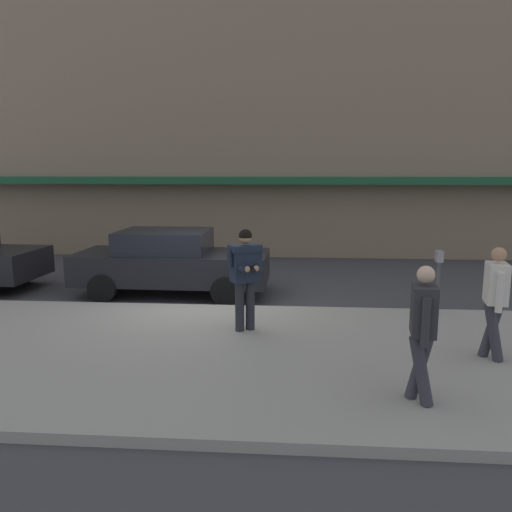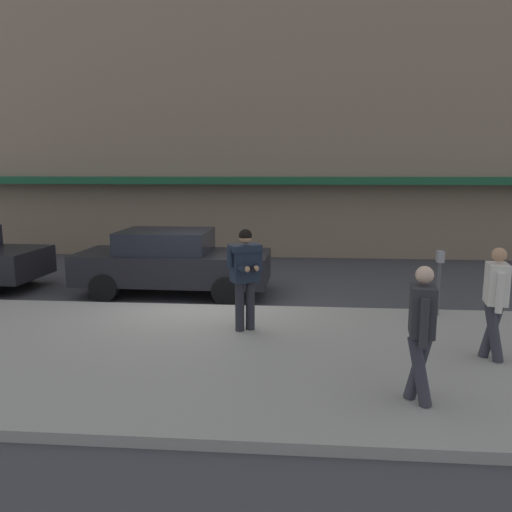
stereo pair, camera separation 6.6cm
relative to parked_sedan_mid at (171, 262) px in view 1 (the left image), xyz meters
The scene contains 9 objects.
ground_plane 1.71m from the parked_sedan_mid, 50.17° to the right, with size 80.00×80.00×0.00m, color #3D3D42.
sidewalk 4.53m from the parked_sedan_mid, 63.85° to the right, with size 32.00×5.30×0.14m, color #99968E.
curb_paint_line 2.40m from the parked_sedan_mid, 29.48° to the right, with size 28.00×0.12×0.01m, color silver.
storefront_facade 9.58m from the parked_sedan_mid, 74.94° to the left, with size 28.00×4.70×13.30m.
parked_sedan_mid is the anchor object (origin of this frame).
man_texting_on_phone 3.67m from the parked_sedan_mid, 55.53° to the right, with size 0.63×0.65×1.81m.
pedestrian_in_light_coat 7.15m from the parked_sedan_mid, 34.74° to the right, with size 0.38×0.59×1.70m.
pedestrian_with_bag 7.14m from the parked_sedan_mid, 51.40° to the right, with size 0.37×0.72×1.70m.
parking_meter 5.97m from the parked_sedan_mid, 17.19° to the right, with size 0.12×0.18×1.27m.
Camera 1 is at (1.92, -10.28, 2.94)m, focal length 35.00 mm.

